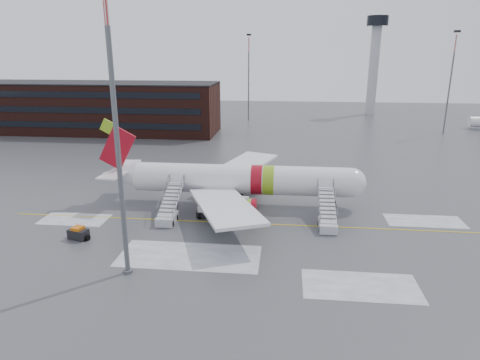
# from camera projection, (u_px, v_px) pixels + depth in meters

# --- Properties ---
(ground) EXTENTS (260.00, 260.00, 0.00)m
(ground) POSITION_uv_depth(u_px,v_px,m) (257.00, 221.00, 51.36)
(ground) COLOR #494C4F
(ground) RESTS_ON ground
(airliner) EXTENTS (35.03, 32.97, 11.18)m
(airliner) POSITION_uv_depth(u_px,v_px,m) (234.00, 180.00, 55.87)
(airliner) COLOR white
(airliner) RESTS_ON ground
(airstair_fwd) EXTENTS (2.05, 7.70, 3.48)m
(airstair_fwd) POSITION_uv_depth(u_px,v_px,m) (327.00, 219.00, 49.13)
(airstair_fwd) COLOR #B9BCC1
(airstair_fwd) RESTS_ON ground
(airstair_aft) EXTENTS (2.05, 7.70, 3.48)m
(airstair_aft) POSITION_uv_depth(u_px,v_px,m) (168.00, 212.00, 51.07)
(airstair_aft) COLOR #B5B6BC
(airstair_aft) RESTS_ON ground
(pushback_tug) EXTENTS (2.92, 2.20, 1.67)m
(pushback_tug) POSITION_uv_depth(u_px,v_px,m) (207.00, 211.00, 52.26)
(pushback_tug) COLOR black
(pushback_tug) RESTS_ON ground
(baggage_tractor) EXTENTS (2.80, 1.71, 1.39)m
(baggage_tractor) POSITION_uv_depth(u_px,v_px,m) (78.00, 234.00, 46.22)
(baggage_tractor) COLOR black
(baggage_tractor) RESTS_ON ground
(light_mast_near) EXTENTS (1.20, 1.20, 27.03)m
(light_mast_near) POSITION_uv_depth(u_px,v_px,m) (115.00, 122.00, 35.29)
(light_mast_near) COLOR #595B60
(light_mast_near) RESTS_ON ground
(terminal_building) EXTENTS (62.00, 16.11, 12.30)m
(terminal_building) POSITION_uv_depth(u_px,v_px,m) (93.00, 107.00, 106.57)
(terminal_building) COLOR #3F1E16
(terminal_building) RESTS_ON ground
(control_tower) EXTENTS (6.40, 6.40, 30.00)m
(control_tower) POSITION_uv_depth(u_px,v_px,m) (375.00, 54.00, 133.29)
(control_tower) COLOR #B2B5BA
(control_tower) RESTS_ON ground
(light_mast_far_ne) EXTENTS (1.20, 1.20, 24.25)m
(light_mast_far_ne) POSITION_uv_depth(u_px,v_px,m) (451.00, 76.00, 102.06)
(light_mast_far_ne) COLOR #595B60
(light_mast_far_ne) RESTS_ON ground
(light_mast_far_n) EXTENTS (1.20, 1.20, 24.25)m
(light_mast_far_n) POSITION_uv_depth(u_px,v_px,m) (249.00, 72.00, 122.45)
(light_mast_far_n) COLOR #595B60
(light_mast_far_n) RESTS_ON ground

